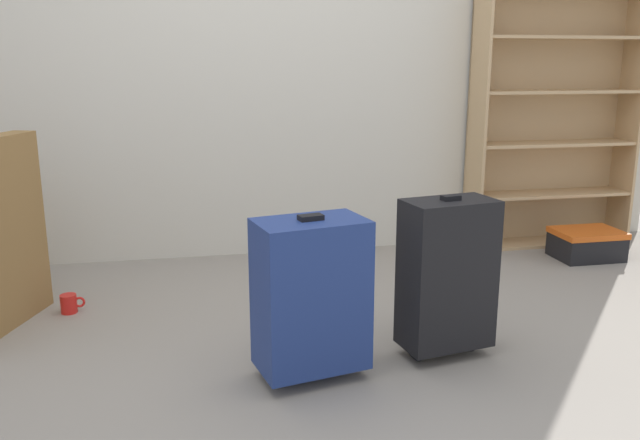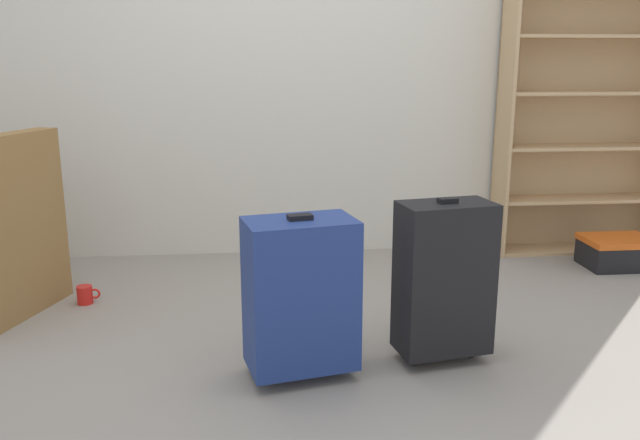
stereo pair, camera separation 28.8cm
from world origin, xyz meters
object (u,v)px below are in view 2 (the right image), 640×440
mug (85,295)px  suitcase_black (444,278)px  storage_box (617,251)px  bookshelf (583,120)px  suitcase_navy_blue (301,294)px

mug → suitcase_black: bearing=-26.4°
storage_box → suitcase_black: (-1.43, -1.15, 0.27)m
bookshelf → mug: (-3.02, -0.75, -0.81)m
storage_box → suitcase_black: size_ratio=0.58×
bookshelf → mug: bearing=-166.0°
storage_box → mug: bearing=-174.0°
mug → suitcase_black: suitcase_black is taller
bookshelf → suitcase_navy_blue: bearing=-139.6°
bookshelf → suitcase_navy_blue: bookshelf is taller
bookshelf → mug: size_ratio=14.25×
mug → storage_box: 3.11m
storage_box → suitcase_black: 1.86m
suitcase_navy_blue → suitcase_black: suitcase_black is taller
mug → storage_box: bearing=6.0°
suitcase_navy_blue → mug: bearing=139.4°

